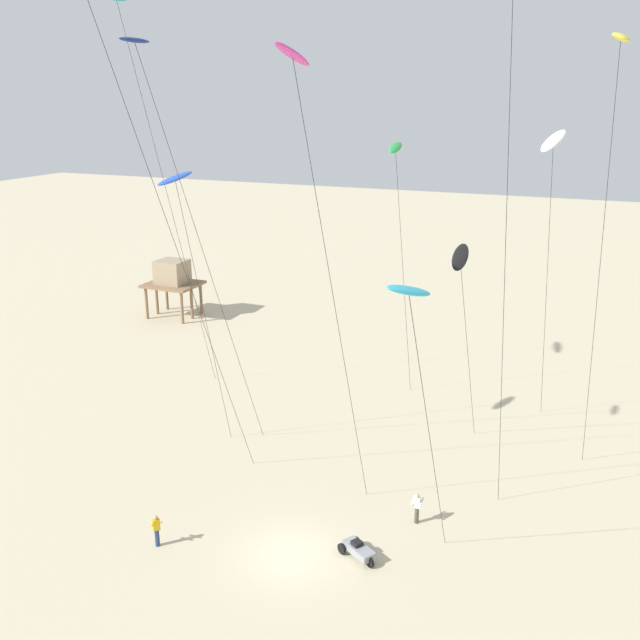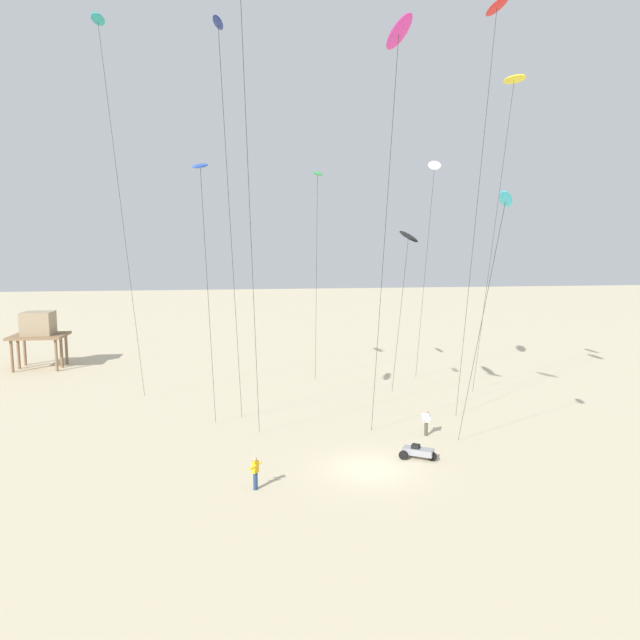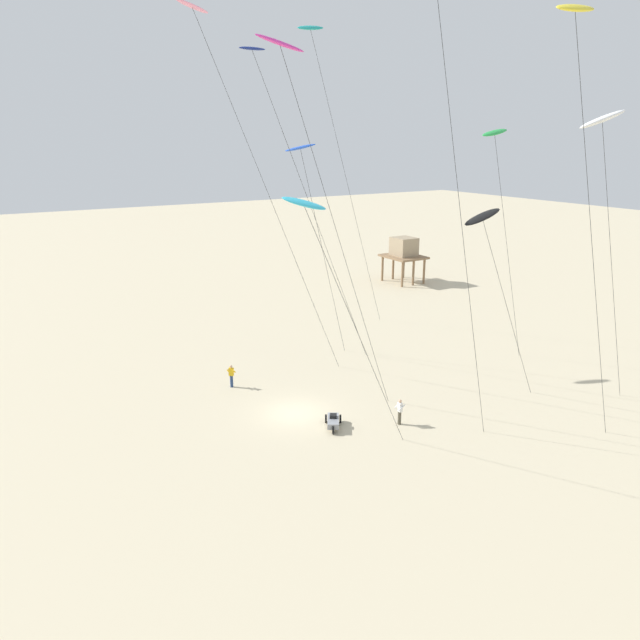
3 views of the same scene
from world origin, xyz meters
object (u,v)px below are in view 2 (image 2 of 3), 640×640
(kite_cyan, at_px, (505,203))
(kite_flyer_middle, at_px, (426,422))
(kite_flyer_nearest, at_px, (255,472))
(kite_white, at_px, (434,166))
(kite_magenta, at_px, (398,39))
(kite_navy, at_px, (219,43))
(kite_yellow, at_px, (514,84))
(kite_teal, at_px, (98,24))
(beach_buggy, at_px, (417,451))
(kite_black, at_px, (408,238))
(kite_red, at_px, (496,14))
(kite_green, at_px, (317,176))
(stilt_house, at_px, (38,328))
(kite_blue, at_px, (200,170))

(kite_cyan, bearing_deg, kite_flyer_middle, 98.85)
(kite_flyer_nearest, bearing_deg, kite_white, 49.65)
(kite_magenta, bearing_deg, kite_navy, 162.78)
(kite_cyan, bearing_deg, kite_flyer_nearest, 176.68)
(kite_white, bearing_deg, kite_yellow, -67.79)
(kite_teal, relative_size, kite_flyer_nearest, 15.75)
(kite_yellow, height_order, beach_buggy, kite_yellow)
(kite_black, bearing_deg, kite_yellow, -15.25)
(kite_red, xyz_separation_m, kite_green, (-8.26, 13.48, -7.50))
(kite_navy, distance_m, kite_white, 21.92)
(kite_black, xyz_separation_m, kite_flyer_middle, (-0.30, -5.63, -11.64))
(kite_flyer_nearest, bearing_deg, kite_flyer_middle, 31.12)
(kite_navy, xyz_separation_m, kite_white, (16.29, 14.15, -3.84))
(kite_yellow, relative_size, stilt_house, 4.18)
(kite_cyan, bearing_deg, kite_teal, 148.90)
(kite_flyer_middle, bearing_deg, kite_yellow, 29.45)
(kite_white, bearing_deg, kite_navy, -139.02)
(kite_flyer_nearest, relative_size, beach_buggy, 0.82)
(kite_magenta, relative_size, kite_teal, 0.86)
(kite_green, bearing_deg, kite_cyan, -71.63)
(stilt_house, bearing_deg, kite_black, -31.64)
(kite_yellow, bearing_deg, kite_green, 146.06)
(kite_white, bearing_deg, kite_flyer_middle, -109.80)
(kite_teal, relative_size, kite_yellow, 1.13)
(kite_magenta, bearing_deg, kite_white, 65.07)
(kite_yellow, distance_m, kite_flyer_middle, 23.16)
(kite_flyer_nearest, height_order, stilt_house, stilt_house)
(kite_green, distance_m, kite_yellow, 15.52)
(kite_navy, height_order, kite_green, kite_navy)
(kite_white, distance_m, kite_green, 9.30)
(kite_teal, distance_m, stilt_house, 31.14)
(kite_navy, bearing_deg, kite_green, 65.04)
(kite_cyan, xyz_separation_m, kite_flyer_middle, (-1.14, 7.33, -13.11))
(kite_magenta, distance_m, kite_teal, 19.97)
(kite_black, distance_m, kite_teal, 24.08)
(kite_magenta, distance_m, beach_buggy, 21.54)
(kite_navy, bearing_deg, beach_buggy, -3.00)
(kite_cyan, distance_m, kite_white, 18.93)
(stilt_house, bearing_deg, kite_red, -37.85)
(kite_magenta, xyz_separation_m, kite_teal, (-16.06, 11.24, 3.83))
(kite_blue, xyz_separation_m, kite_flyer_nearest, (2.70, -7.42, -15.43))
(kite_white, bearing_deg, stilt_house, 158.18)
(kite_green, relative_size, beach_buggy, 8.84)
(kite_flyer_middle, bearing_deg, kite_cyan, -81.15)
(kite_magenta, distance_m, kite_flyer_nearest, 22.07)
(kite_white, relative_size, kite_teal, 0.72)
(kite_black, xyz_separation_m, kite_green, (-5.58, 6.36, 4.84))
(kite_red, height_order, kite_teal, kite_teal)
(stilt_house, bearing_deg, beach_buggy, -44.50)
(kite_green, height_order, kite_yellow, kite_yellow)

